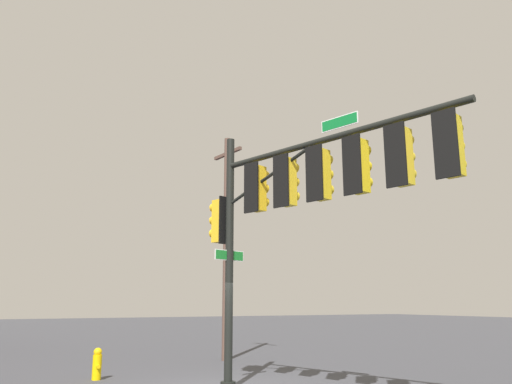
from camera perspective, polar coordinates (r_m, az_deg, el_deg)
name	(u,v)px	position (r m, az deg, el deg)	size (l,w,h in m)	color
signal_pole_assembly	(304,192)	(11.30, 5.39, 0.03)	(6.73, 2.51, 6.20)	black
utility_pole	(226,240)	(19.11, -3.33, -5.38)	(1.80, 0.38, 8.28)	brown
fire_hydrant	(97,364)	(15.04, -17.39, -17.93)	(0.33, 0.24, 0.83)	#E8BD07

